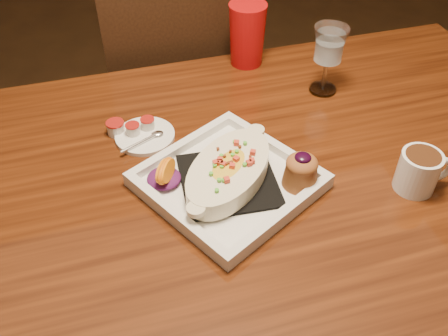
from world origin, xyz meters
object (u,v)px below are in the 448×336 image
object	(u,v)px
table	(237,209)
chair_far	(177,100)
goblet	(329,48)
red_tumbler	(247,35)
coffee_mug	(420,170)
plate	(234,175)
saucer	(144,134)

from	to	relation	value
table	chair_far	size ratio (longest dim) A/B	1.61
goblet	red_tumbler	xyz separation A→B (m)	(-0.14, 0.17, -0.03)
coffee_mug	red_tumbler	world-z (taller)	red_tumbler
table	goblet	distance (m)	0.42
red_tumbler	table	bearing A→B (deg)	-110.30
coffee_mug	red_tumbler	bearing A→B (deg)	114.98
chair_far	plate	xyz separation A→B (m)	(-0.02, -0.65, 0.27)
goblet	red_tumbler	world-z (taller)	goblet
saucer	red_tumbler	world-z (taller)	red_tumbler
coffee_mug	goblet	distance (m)	0.36
plate	goblet	xyz separation A→B (m)	(0.30, 0.25, 0.08)
table	coffee_mug	bearing A→B (deg)	-21.49
goblet	saucer	size ratio (longest dim) A/B	1.28
coffee_mug	goblet	bearing A→B (deg)	102.38
goblet	plate	bearing A→B (deg)	-140.02
table	red_tumbler	bearing A→B (deg)	69.70
table	chair_far	bearing A→B (deg)	90.00
chair_far	plate	world-z (taller)	chair_far
plate	chair_far	bearing A→B (deg)	60.48
plate	saucer	world-z (taller)	plate
table	red_tumbler	distance (m)	0.46
chair_far	coffee_mug	xyz separation A→B (m)	(0.31, -0.75, 0.29)
table	saucer	xyz separation A→B (m)	(-0.16, 0.17, 0.11)
chair_far	saucer	xyz separation A→B (m)	(-0.16, -0.46, 0.25)
saucer	table	bearing A→B (deg)	-47.09
plate	goblet	distance (m)	0.40
table	saucer	bearing A→B (deg)	132.91
table	goblet	bearing A→B (deg)	38.62
coffee_mug	red_tumbler	size ratio (longest dim) A/B	0.69
table	goblet	world-z (taller)	goblet
coffee_mug	goblet	size ratio (longest dim) A/B	0.67
saucer	coffee_mug	bearing A→B (deg)	-31.85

